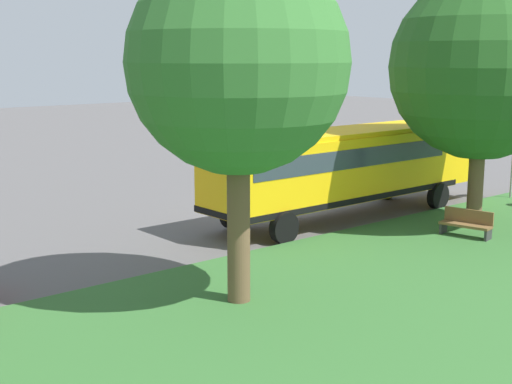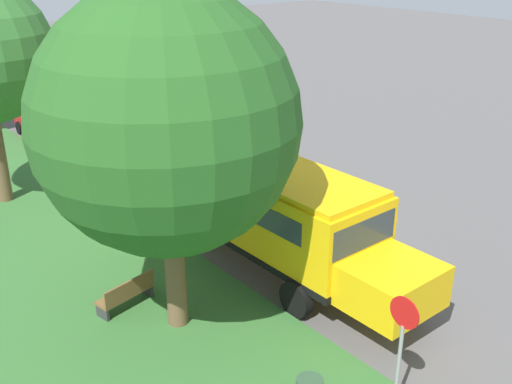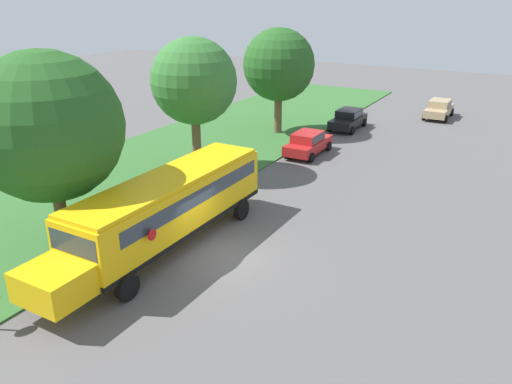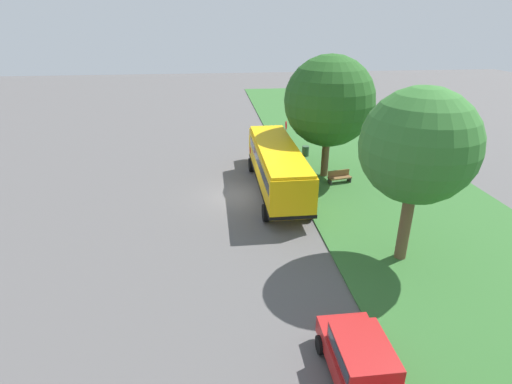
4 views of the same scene
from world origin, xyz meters
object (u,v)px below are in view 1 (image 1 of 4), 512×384
object	(u,v)px
oak_tree_roadside_mid	(235,65)
park_bench	(466,224)
school_bus	(344,165)
oak_tree_beside_bus	(483,64)

from	to	relation	value
oak_tree_roadside_mid	park_bench	xyz separation A→B (m)	(-0.03, -9.29, -5.01)
school_bus	oak_tree_beside_bus	distance (m)	5.72
oak_tree_beside_bus	park_bench	size ratio (longest dim) A/B	5.02
oak_tree_beside_bus	oak_tree_roadside_mid	world-z (taller)	oak_tree_beside_bus
oak_tree_roadside_mid	park_bench	size ratio (longest dim) A/B	4.83
oak_tree_beside_bus	oak_tree_roadside_mid	size ratio (longest dim) A/B	1.04
school_bus	oak_tree_beside_bus	size ratio (longest dim) A/B	1.48
school_bus	oak_tree_roadside_mid	size ratio (longest dim) A/B	1.54
oak_tree_beside_bus	park_bench	distance (m)	5.20
oak_tree_beside_bus	oak_tree_roadside_mid	xyz separation A→B (m)	(-0.58, 10.69, 0.04)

